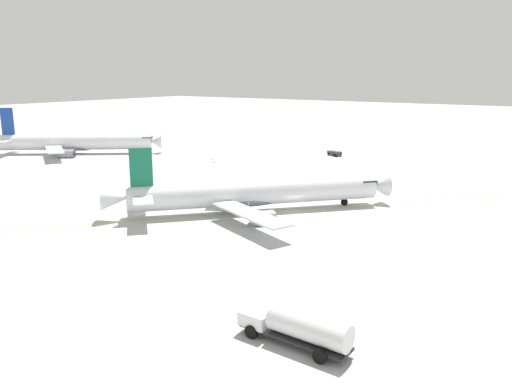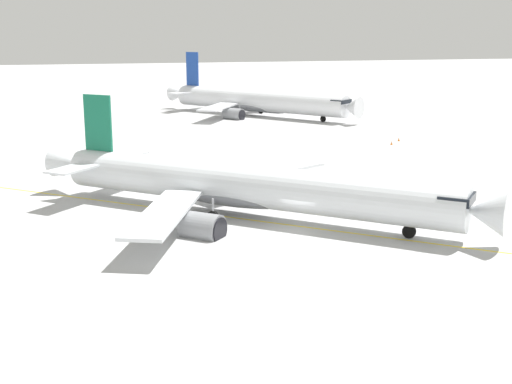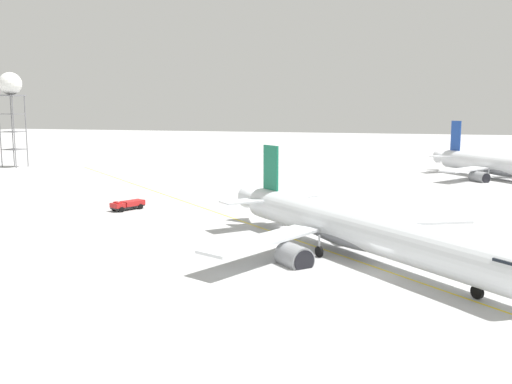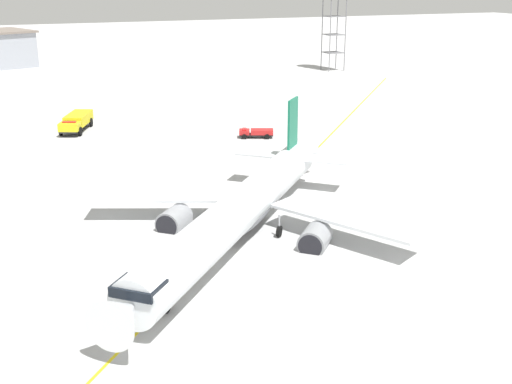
{
  "view_description": "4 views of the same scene",
  "coord_description": "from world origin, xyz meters",
  "px_view_note": "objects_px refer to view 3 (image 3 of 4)",
  "views": [
    {
      "loc": [
        -36.77,
        64.21,
        20.27
      ],
      "look_at": [
        4.32,
        3.72,
        3.19
      ],
      "focal_mm": 35.47,
      "sensor_mm": 36.0,
      "label": 1
    },
    {
      "loc": [
        -52.11,
        18.29,
        16.32
      ],
      "look_at": [
        3.06,
        2.82,
        2.7
      ],
      "focal_mm": 47.87,
      "sensor_mm": 36.0,
      "label": 2
    },
    {
      "loc": [
        -50.45,
        -4.64,
        14.62
      ],
      "look_at": [
        11.59,
        15.68,
        5.05
      ],
      "focal_mm": 39.79,
      "sensor_mm": 36.0,
      "label": 3
    },
    {
      "loc": [
        -14.55,
        -48.36,
        23.05
      ],
      "look_at": [
        7.85,
        5.91,
        3.31
      ],
      "focal_mm": 45.23,
      "sensor_mm": 36.0,
      "label": 4
    }
  ],
  "objects_px": {
    "airliner_secondary": "(507,167)",
    "radar_tower": "(10,87)",
    "ops_pickup_truck": "(128,204)",
    "airliner_main": "(354,230)"
  },
  "relations": [
    {
      "from": "radar_tower",
      "to": "airliner_secondary",
      "type": "bearing_deg",
      "value": -85.72
    },
    {
      "from": "airliner_secondary",
      "to": "radar_tower",
      "type": "relative_size",
      "value": 1.6
    },
    {
      "from": "airliner_main",
      "to": "airliner_secondary",
      "type": "relative_size",
      "value": 0.92
    },
    {
      "from": "ops_pickup_truck",
      "to": "radar_tower",
      "type": "height_order",
      "value": "radar_tower"
    },
    {
      "from": "ops_pickup_truck",
      "to": "radar_tower",
      "type": "distance_m",
      "value": 78.07
    },
    {
      "from": "airliner_main",
      "to": "ops_pickup_truck",
      "type": "height_order",
      "value": "airliner_main"
    },
    {
      "from": "airliner_secondary",
      "to": "ops_pickup_truck",
      "type": "distance_m",
      "value": 78.61
    },
    {
      "from": "ops_pickup_truck",
      "to": "radar_tower",
      "type": "bearing_deg",
      "value": -104.85
    },
    {
      "from": "airliner_secondary",
      "to": "radar_tower",
      "type": "xyz_separation_m",
      "value": [
        -8.72,
        116.46,
        17.14
      ]
    },
    {
      "from": "airliner_secondary",
      "to": "ops_pickup_truck",
      "type": "relative_size",
      "value": 7.06
    }
  ]
}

